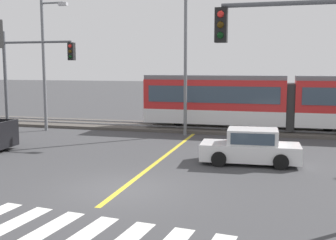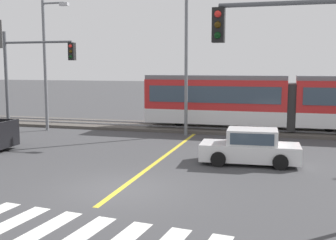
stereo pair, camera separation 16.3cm
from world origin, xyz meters
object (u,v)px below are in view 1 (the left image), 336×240
Objects in this scene: sedan_crossing at (250,148)px; street_lamp_centre at (188,55)px; traffic_light_near_right at (309,71)px; street_lamp_west at (46,58)px; light_rail_tram at (291,101)px; traffic_light_mid_left at (28,71)px.

street_lamp_centre is (-4.22, 6.65, 4.12)m from sedan_crossing.
street_lamp_west reaches higher than traffic_light_near_right.
traffic_light_mid_left is (-13.59, -7.54, 1.90)m from light_rail_tram.
sedan_crossing is 15.29m from street_lamp_west.
light_rail_tram is 2.22× the size of street_lamp_west.
street_lamp_centre is at bearing 114.23° from traffic_light_near_right.
traffic_light_near_right is (1.87, -6.88, 3.37)m from sedan_crossing.
street_lamp_west is at bearing -168.56° from light_rail_tram.
street_lamp_centre is (9.22, 0.55, 0.12)m from street_lamp_west.
sedan_crossing is 0.71× the size of traffic_light_mid_left.
street_lamp_centre is (-6.09, 13.53, 0.75)m from traffic_light_near_right.
traffic_light_near_right is (0.09, -16.07, 2.02)m from light_rail_tram.
light_rail_tram is at bearing 29.01° from traffic_light_mid_left.
traffic_light_near_right reaches higher than sedan_crossing.
light_rail_tram is 7.08m from street_lamp_centre.
sedan_crossing is 12.36m from traffic_light_mid_left.
light_rail_tram is at bearing 79.01° from sedan_crossing.
traffic_light_mid_left is 9.14m from street_lamp_centre.
light_rail_tram is 3.03× the size of traffic_light_near_right.
light_rail_tram is 16.19m from traffic_light_near_right.
light_rail_tram is at bearing 90.32° from traffic_light_near_right.
traffic_light_near_right is at bearing -31.93° from traffic_light_mid_left.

